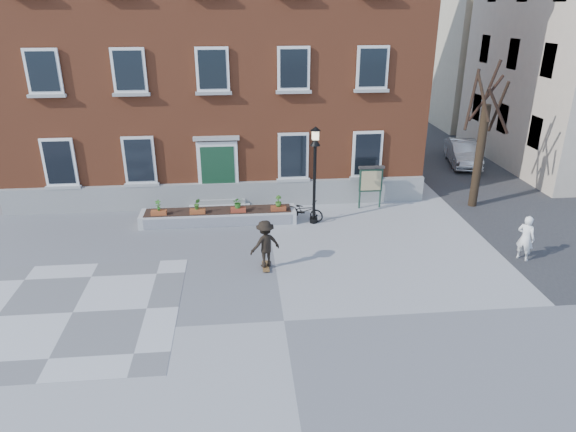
{
  "coord_description": "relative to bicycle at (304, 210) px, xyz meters",
  "views": [
    {
      "loc": [
        -1.06,
        -12.04,
        8.22
      ],
      "look_at": [
        0.5,
        4.0,
        1.5
      ],
      "focal_mm": 32.0,
      "sensor_mm": 36.0,
      "label": 1
    }
  ],
  "objects": [
    {
      "name": "planter_assembly",
      "position": [
        -3.45,
        0.09,
        -0.12
      ],
      "size": [
        6.2,
        1.12,
        1.15
      ],
      "color": "silver",
      "rests_on": "ground"
    },
    {
      "name": "ground",
      "position": [
        -1.46,
        -7.09,
        -0.42
      ],
      "size": [
        100.0,
        100.0,
        0.0
      ],
      "primitive_type": "plane",
      "color": "gray",
      "rests_on": "ground"
    },
    {
      "name": "lamp_post",
      "position": [
        0.35,
        -0.28,
        2.12
      ],
      "size": [
        0.4,
        0.4,
        3.93
      ],
      "color": "black",
      "rests_on": "ground"
    },
    {
      "name": "notice_board",
      "position": [
        2.98,
        1.09,
        0.84
      ],
      "size": [
        1.1,
        0.16,
        1.87
      ],
      "color": "#1A3426",
      "rests_on": "ground"
    },
    {
      "name": "bare_tree",
      "position": [
        7.55,
        0.92,
        2.37
      ],
      "size": [
        1.83,
        1.83,
        6.16
      ],
      "color": "#302215",
      "rests_on": "ground"
    },
    {
      "name": "brick_building",
      "position": [
        -3.46,
        6.89,
        5.88
      ],
      "size": [
        18.4,
        10.85,
        12.6
      ],
      "color": "brown",
      "rests_on": "ground"
    },
    {
      "name": "bystander",
      "position": [
        7.08,
        -4.16,
        0.38
      ],
      "size": [
        0.67,
        0.7,
        1.61
      ],
      "primitive_type": "imported",
      "rotation": [
        0.0,
        0.0,
        2.25
      ],
      "color": "white",
      "rests_on": "ground"
    },
    {
      "name": "parked_car",
      "position": [
        9.61,
        6.93,
        0.23
      ],
      "size": [
        2.18,
        4.19,
        1.31
      ],
      "primitive_type": "imported",
      "rotation": [
        0.0,
        0.0,
        -0.21
      ],
      "color": "#B2B5B7",
      "rests_on": "ground"
    },
    {
      "name": "skateboarder",
      "position": [
        -1.79,
        -3.93,
        0.46
      ],
      "size": [
        1.21,
        0.97,
        1.71
      ],
      "color": "brown",
      "rests_on": "ground"
    },
    {
      "name": "side_street",
      "position": [
        16.53,
        12.69,
        6.6
      ],
      "size": [
        15.2,
        36.0,
        14.5
      ],
      "color": "#363538",
      "rests_on": "ground"
    },
    {
      "name": "bicycle",
      "position": [
        0.0,
        0.0,
        0.0
      ],
      "size": [
        1.69,
        1.23,
        0.85
      ],
      "primitive_type": "imported",
      "rotation": [
        0.0,
        0.0,
        1.1
      ],
      "color": "black",
      "rests_on": "ground"
    },
    {
      "name": "checker_patch",
      "position": [
        -7.46,
        -6.09,
        -0.42
      ],
      "size": [
        6.0,
        6.0,
        0.01
      ],
      "primitive_type": "cube",
      "color": "slate",
      "rests_on": "ground"
    }
  ]
}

